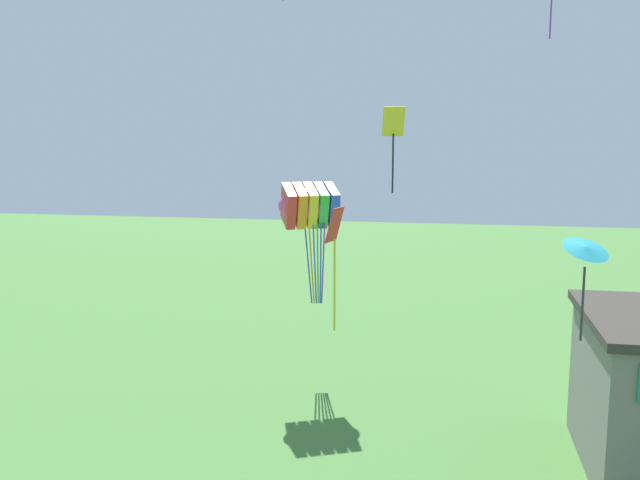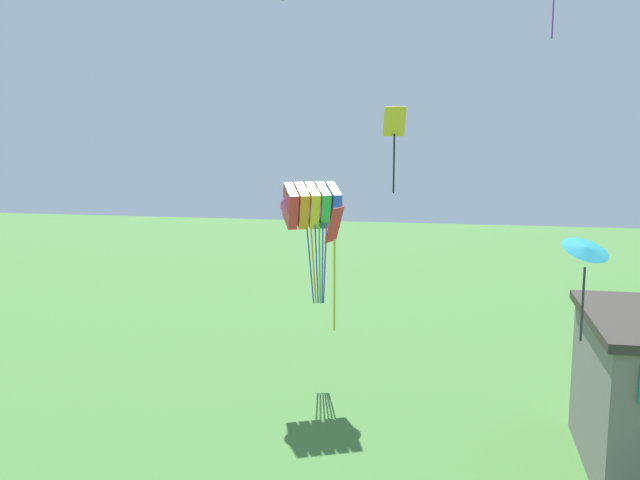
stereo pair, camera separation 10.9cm
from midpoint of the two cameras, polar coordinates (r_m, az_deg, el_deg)
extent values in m
ellipsoid|color=#E54C8C|center=(26.04, -0.95, 2.80)|extent=(2.78, 2.41, 1.62)
cube|color=red|center=(25.88, -2.67, 2.76)|extent=(0.96, 1.64, 1.64)
cube|color=orange|center=(25.96, -1.81, 2.78)|extent=(0.96, 1.64, 1.64)
cube|color=yellow|center=(26.04, -0.95, 2.80)|extent=(0.96, 1.64, 1.64)
cube|color=green|center=(26.13, -0.10, 2.83)|extent=(0.96, 1.64, 1.64)
cube|color=blue|center=(26.22, 0.74, 2.85)|extent=(0.96, 1.64, 1.64)
cylinder|color=blue|center=(26.16, -1.07, -1.90)|extent=(0.26, 0.46, 3.08)
cylinder|color=orange|center=(26.14, -0.80, -1.91)|extent=(0.18, 0.48, 3.08)
cylinder|color=blue|center=(26.13, -0.54, -1.91)|extent=(0.10, 0.49, 3.08)
cylinder|color=green|center=(26.12, -0.30, -1.91)|extent=(0.10, 0.49, 3.08)
cylinder|color=blue|center=(26.12, -0.07, -1.91)|extent=(0.18, 0.48, 3.08)
cylinder|color=purple|center=(26.13, 0.13, -1.91)|extent=(0.26, 0.46, 3.08)
cube|color=yellow|center=(19.83, 5.74, 9.42)|extent=(0.65, 0.41, 0.80)
cylinder|color=black|center=(19.85, 5.69, 6.11)|extent=(0.05, 0.05, 1.63)
cube|color=red|center=(15.69, 0.98, 1.23)|extent=(0.37, 0.61, 0.77)
cylinder|color=yellow|center=(15.94, 0.97, -3.63)|extent=(0.05, 0.05, 2.09)
cone|color=#2DB2C6|center=(15.19, 20.31, -0.62)|extent=(1.26, 1.25, 0.45)
cylinder|color=#2D2D33|center=(15.42, 20.07, -4.82)|extent=(0.05, 0.05, 1.54)
cylinder|color=purple|center=(25.03, 17.86, 16.70)|extent=(0.05, 0.05, 1.43)
camera|label=1|loc=(0.05, -90.20, -0.03)|focal=40.00mm
camera|label=2|loc=(0.05, 89.80, 0.03)|focal=40.00mm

